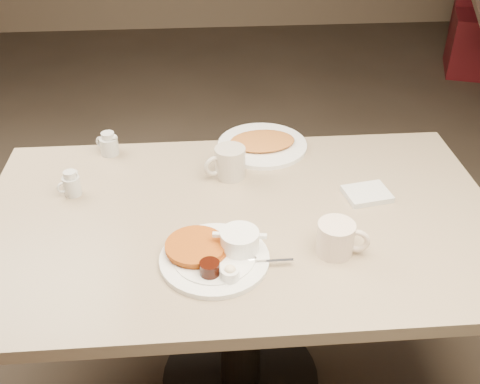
{
  "coord_description": "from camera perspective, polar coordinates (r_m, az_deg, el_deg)",
  "views": [
    {
      "loc": [
        -0.1,
        -1.28,
        1.72
      ],
      "look_at": [
        0.0,
        0.02,
        0.82
      ],
      "focal_mm": 41.86,
      "sensor_mm": 36.0,
      "label": 1
    }
  ],
  "objects": [
    {
      "name": "diner_table",
      "position": [
        1.72,
        0.05,
        -6.99
      ],
      "size": [
        1.5,
        0.9,
        0.75
      ],
      "color": "tan",
      "rests_on": "ground"
    },
    {
      "name": "coffee_mug_near",
      "position": [
        1.48,
        9.86,
        -4.64
      ],
      "size": [
        0.15,
        0.12,
        0.09
      ],
      "color": "beige",
      "rests_on": "diner_table"
    },
    {
      "name": "hash_plate",
      "position": [
        1.94,
        2.29,
        4.93
      ],
      "size": [
        0.33,
        0.33,
        0.04
      ],
      "color": "white",
      "rests_on": "diner_table"
    },
    {
      "name": "main_plate",
      "position": [
        1.45,
        -2.37,
        -6.18
      ],
      "size": [
        0.36,
        0.32,
        0.07
      ],
      "color": "white",
      "rests_on": "diner_table"
    },
    {
      "name": "creamer_right",
      "position": [
        1.94,
        -13.24,
        4.76
      ],
      "size": [
        0.08,
        0.06,
        0.08
      ],
      "color": "beige",
      "rests_on": "diner_table"
    },
    {
      "name": "coffee_mug_far",
      "position": [
        1.76,
        -1.13,
        3.02
      ],
      "size": [
        0.15,
        0.12,
        0.1
      ],
      "color": "beige",
      "rests_on": "diner_table"
    },
    {
      "name": "napkin",
      "position": [
        1.73,
        12.82,
        -0.2
      ],
      "size": [
        0.15,
        0.13,
        0.02
      ],
      "color": "silver",
      "rests_on": "diner_table"
    },
    {
      "name": "creamer_left",
      "position": [
        1.76,
        -16.81,
        0.78
      ],
      "size": [
        0.07,
        0.06,
        0.08
      ],
      "color": "silver",
      "rests_on": "diner_table"
    }
  ]
}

